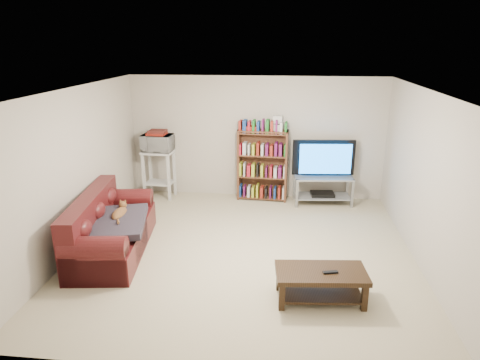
# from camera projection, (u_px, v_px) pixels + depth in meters

# --- Properties ---
(floor) EXTENTS (5.00, 5.00, 0.00)m
(floor) POSITION_uv_depth(u_px,v_px,m) (244.00, 251.00, 6.46)
(floor) COLOR #C6B893
(floor) RESTS_ON ground
(ceiling) EXTENTS (5.00, 5.00, 0.00)m
(ceiling) POSITION_uv_depth(u_px,v_px,m) (244.00, 90.00, 5.71)
(ceiling) COLOR white
(ceiling) RESTS_ON ground
(wall_back) EXTENTS (5.00, 0.00, 5.00)m
(wall_back) POSITION_uv_depth(u_px,v_px,m) (256.00, 138.00, 8.45)
(wall_back) COLOR beige
(wall_back) RESTS_ON ground
(wall_front) EXTENTS (5.00, 0.00, 5.00)m
(wall_front) POSITION_uv_depth(u_px,v_px,m) (216.00, 261.00, 3.72)
(wall_front) COLOR beige
(wall_front) RESTS_ON ground
(wall_left) EXTENTS (0.00, 5.00, 5.00)m
(wall_left) POSITION_uv_depth(u_px,v_px,m) (77.00, 170.00, 6.34)
(wall_left) COLOR beige
(wall_left) RESTS_ON ground
(wall_right) EXTENTS (0.00, 5.00, 5.00)m
(wall_right) POSITION_uv_depth(u_px,v_px,m) (426.00, 181.00, 5.83)
(wall_right) COLOR beige
(wall_right) RESTS_ON ground
(sofa) EXTENTS (1.15, 2.16, 0.88)m
(sofa) POSITION_uv_depth(u_px,v_px,m) (108.00, 232.00, 6.38)
(sofa) COLOR #4A1314
(sofa) RESTS_ON floor
(blanket) EXTENTS (1.00, 1.18, 0.18)m
(blanket) POSITION_uv_depth(u_px,v_px,m) (116.00, 223.00, 6.18)
(blanket) COLOR #2D2731
(blanket) RESTS_ON sofa
(cat) EXTENTS (0.29, 0.59, 0.17)m
(cat) POSITION_uv_depth(u_px,v_px,m) (119.00, 214.00, 6.34)
(cat) COLOR brown
(cat) RESTS_ON sofa
(coffee_table) EXTENTS (1.13, 0.64, 0.40)m
(coffee_table) POSITION_uv_depth(u_px,v_px,m) (321.00, 280.00, 5.17)
(coffee_table) COLOR black
(coffee_table) RESTS_ON floor
(remote) EXTENTS (0.18, 0.09, 0.02)m
(remote) POSITION_uv_depth(u_px,v_px,m) (330.00, 272.00, 5.08)
(remote) COLOR black
(remote) RESTS_ON coffee_table
(tv_stand) EXTENTS (1.15, 0.60, 0.55)m
(tv_stand) POSITION_uv_depth(u_px,v_px,m) (323.00, 185.00, 8.25)
(tv_stand) COLOR #999EA3
(tv_stand) RESTS_ON floor
(television) EXTENTS (1.20, 0.27, 0.69)m
(television) POSITION_uv_depth(u_px,v_px,m) (325.00, 159.00, 8.09)
(television) COLOR black
(television) RESTS_ON tv_stand
(dvd_player) EXTENTS (0.47, 0.35, 0.06)m
(dvd_player) POSITION_uv_depth(u_px,v_px,m) (322.00, 194.00, 8.31)
(dvd_player) COLOR black
(dvd_player) RESTS_ON tv_stand
(bookshelf) EXTENTS (0.99, 0.36, 1.40)m
(bookshelf) POSITION_uv_depth(u_px,v_px,m) (263.00, 164.00, 8.38)
(bookshelf) COLOR #55301D
(bookshelf) RESTS_ON floor
(shelf_clutter) EXTENTS (0.72, 0.23, 0.28)m
(shelf_clutter) POSITION_uv_depth(u_px,v_px,m) (268.00, 125.00, 8.13)
(shelf_clutter) COLOR silver
(shelf_clutter) RESTS_ON bookshelf
(microwave_stand) EXTENTS (0.63, 0.48, 0.96)m
(microwave_stand) POSITION_uv_depth(u_px,v_px,m) (159.00, 168.00, 8.54)
(microwave_stand) COLOR silver
(microwave_stand) RESTS_ON floor
(microwave) EXTENTS (0.62, 0.44, 0.33)m
(microwave) POSITION_uv_depth(u_px,v_px,m) (157.00, 143.00, 8.39)
(microwave) COLOR silver
(microwave) RESTS_ON microwave_stand
(game_boxes) EXTENTS (0.37, 0.33, 0.05)m
(game_boxes) POSITION_uv_depth(u_px,v_px,m) (157.00, 133.00, 8.33)
(game_boxes) COLOR maroon
(game_boxes) RESTS_ON microwave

